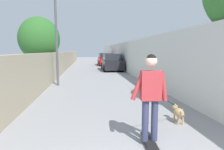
{
  "coord_description": "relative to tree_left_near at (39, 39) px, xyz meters",
  "views": [
    {
      "loc": [
        -1.62,
        0.69,
        1.82
      ],
      "look_at": [
        4.83,
        -0.15,
        1.0
      ],
      "focal_mm": 30.94,
      "sensor_mm": 36.0,
      "label": 1
    }
  ],
  "objects": [
    {
      "name": "fence_right",
      "position": [
        -1.0,
        -6.83,
        -1.38
      ],
      "size": [
        48.0,
        0.3,
        2.58
      ],
      "primitive_type": "cube",
      "color": "silver",
      "rests_on": "ground"
    },
    {
      "name": "car_far",
      "position": [
        9.66,
        -5.68,
        -1.95
      ],
      "size": [
        4.17,
        1.8,
        1.54
      ],
      "color": "#B71414",
      "rests_on": "ground"
    },
    {
      "name": "skateboard",
      "position": [
        -11.17,
        -4.55,
        -2.6
      ],
      "size": [
        0.81,
        0.26,
        0.08
      ],
      "color": "black",
      "rests_on": "ground"
    },
    {
      "name": "ground_plane",
      "position": [
        1.0,
        -4.06,
        -2.67
      ],
      "size": [
        80.0,
        80.0,
        0.0
      ],
      "primitive_type": "plane",
      "color": "gray"
    },
    {
      "name": "person_skateboarder",
      "position": [
        -11.17,
        -4.55,
        -1.6
      ],
      "size": [
        0.25,
        0.71,
        1.68
      ],
      "color": "#333859",
      "rests_on": "skateboard"
    },
    {
      "name": "dog",
      "position": [
        -10.13,
        -5.65,
        -2.39
      ],
      "size": [
        1.35,
        1.23,
        1.06
      ],
      "color": "tan",
      "rests_on": "ground"
    },
    {
      "name": "tree_left_near",
      "position": [
        0.0,
        0.0,
        0.0
      ],
      "size": [
        2.88,
        2.88,
        4.22
      ],
      "color": "#473523",
      "rests_on": "ground"
    },
    {
      "name": "wall_left",
      "position": [
        -1.0,
        -1.29,
        -1.81
      ],
      "size": [
        48.0,
        0.3,
        1.71
      ],
      "primitive_type": "cube",
      "color": "tan",
      "rests_on": "ground"
    },
    {
      "name": "lamp_post",
      "position": [
        -4.3,
        -1.84,
        0.56
      ],
      "size": [
        0.36,
        0.36,
        4.79
      ],
      "color": "#4C4C51",
      "rests_on": "ground"
    },
    {
      "name": "car_near",
      "position": [
        3.23,
        -5.68,
        -1.95
      ],
      "size": [
        3.91,
        1.8,
        1.54
      ],
      "color": "black",
      "rests_on": "ground"
    }
  ]
}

